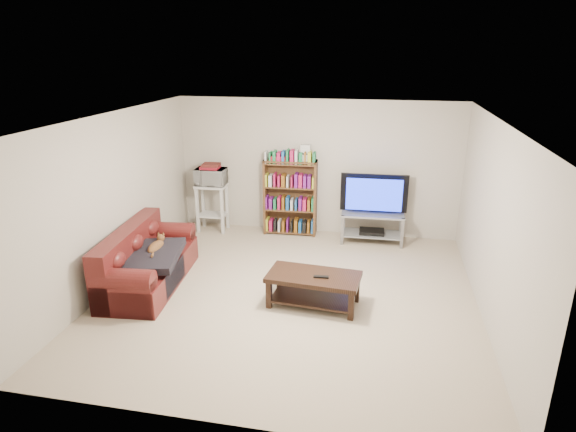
% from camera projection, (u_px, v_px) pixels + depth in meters
% --- Properties ---
extents(floor, '(5.00, 5.00, 0.00)m').
position_uv_depth(floor, '(289.00, 294.00, 6.63)').
color(floor, '#C5B092').
rests_on(floor, ground).
extents(ceiling, '(5.00, 5.00, 0.00)m').
position_uv_depth(ceiling, '(290.00, 119.00, 5.84)').
color(ceiling, white).
rests_on(ceiling, ground).
extents(wall_back, '(5.00, 0.00, 5.00)m').
position_uv_depth(wall_back, '(316.00, 168.00, 8.55)').
color(wall_back, beige).
rests_on(wall_back, ground).
extents(wall_front, '(5.00, 0.00, 5.00)m').
position_uv_depth(wall_front, '(231.00, 308.00, 3.92)').
color(wall_front, beige).
rests_on(wall_front, ground).
extents(wall_left, '(0.00, 5.00, 5.00)m').
position_uv_depth(wall_left, '(114.00, 201.00, 6.70)').
color(wall_left, beige).
rests_on(wall_left, ground).
extents(wall_right, '(0.00, 5.00, 5.00)m').
position_uv_depth(wall_right, '(493.00, 225.00, 5.78)').
color(wall_right, beige).
rests_on(wall_right, ground).
extents(sofa, '(1.01, 2.00, 0.83)m').
position_uv_depth(sofa, '(145.00, 265.00, 6.84)').
color(sofa, '#561716').
rests_on(sofa, floor).
extents(blanket, '(0.91, 1.09, 0.18)m').
position_uv_depth(blanket, '(152.00, 256.00, 6.64)').
color(blanket, black).
rests_on(blanket, sofa).
extents(cat, '(0.26, 0.55, 0.16)m').
position_uv_depth(cat, '(156.00, 247.00, 6.78)').
color(cat, brown).
rests_on(cat, sofa).
extents(coffee_table, '(1.24, 0.70, 0.43)m').
position_uv_depth(coffee_table, '(314.00, 284.00, 6.27)').
color(coffee_table, black).
rests_on(coffee_table, floor).
extents(remote, '(0.20, 0.07, 0.02)m').
position_uv_depth(remote, '(321.00, 277.00, 6.15)').
color(remote, black).
rests_on(remote, coffee_table).
extents(tv_stand, '(1.08, 0.51, 0.53)m').
position_uv_depth(tv_stand, '(372.00, 222.00, 8.32)').
color(tv_stand, '#999EA3').
rests_on(tv_stand, floor).
extents(television, '(1.15, 0.18, 0.66)m').
position_uv_depth(television, '(374.00, 195.00, 8.15)').
color(television, black).
rests_on(television, tv_stand).
extents(dvd_player, '(0.43, 0.31, 0.06)m').
position_uv_depth(dvd_player, '(372.00, 232.00, 8.37)').
color(dvd_player, black).
rests_on(dvd_player, tv_stand).
extents(bookshelf, '(0.95, 0.33, 1.36)m').
position_uv_depth(bookshelf, '(290.00, 196.00, 8.60)').
color(bookshelf, '#52341C').
rests_on(bookshelf, floor).
extents(shelf_clutter, '(0.69, 0.23, 0.28)m').
position_uv_depth(shelf_clutter, '(296.00, 154.00, 8.35)').
color(shelf_clutter, silver).
rests_on(shelf_clutter, bookshelf).
extents(microwave_stand, '(0.56, 0.42, 0.88)m').
position_uv_depth(microwave_stand, '(212.00, 201.00, 8.80)').
color(microwave_stand, silver).
rests_on(microwave_stand, floor).
extents(microwave, '(0.55, 0.38, 0.30)m').
position_uv_depth(microwave, '(211.00, 177.00, 8.65)').
color(microwave, silver).
rests_on(microwave, microwave_stand).
extents(game_boxes, '(0.33, 0.29, 0.05)m').
position_uv_depth(game_boxes, '(210.00, 167.00, 8.59)').
color(game_boxes, maroon).
rests_on(game_boxes, microwave).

